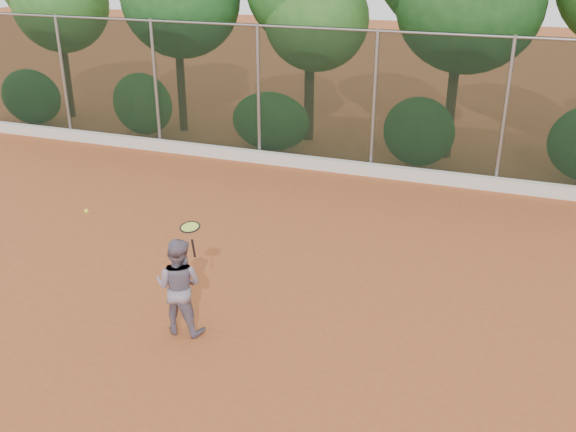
% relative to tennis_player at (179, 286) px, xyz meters
% --- Properties ---
extents(ground, '(80.00, 80.00, 0.00)m').
position_rel_tennis_player_xyz_m(ground, '(1.00, 0.87, -0.75)').
color(ground, '#A55127').
rests_on(ground, ground).
extents(concrete_curb, '(24.00, 0.20, 0.30)m').
position_rel_tennis_player_xyz_m(concrete_curb, '(1.00, 7.69, -0.60)').
color(concrete_curb, silver).
rests_on(concrete_curb, ground).
extents(tennis_player, '(0.76, 0.61, 1.50)m').
position_rel_tennis_player_xyz_m(tennis_player, '(0.00, 0.00, 0.00)').
color(tennis_player, slate).
rests_on(tennis_player, ground).
extents(chainlink_fence, '(24.09, 0.09, 3.50)m').
position_rel_tennis_player_xyz_m(chainlink_fence, '(1.00, 7.87, 1.11)').
color(chainlink_fence, black).
rests_on(chainlink_fence, ground).
extents(tennis_racket, '(0.29, 0.29, 0.53)m').
position_rel_tennis_player_xyz_m(tennis_racket, '(0.31, -0.10, 1.00)').
color(tennis_racket, black).
rests_on(tennis_racket, ground).
extents(tennis_ball_in_flight, '(0.06, 0.06, 0.06)m').
position_rel_tennis_player_xyz_m(tennis_ball_in_flight, '(-1.21, -0.30, 1.13)').
color(tennis_ball_in_flight, yellow).
rests_on(tennis_ball_in_flight, ground).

